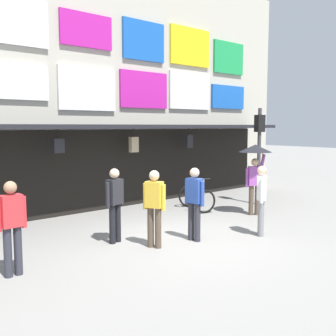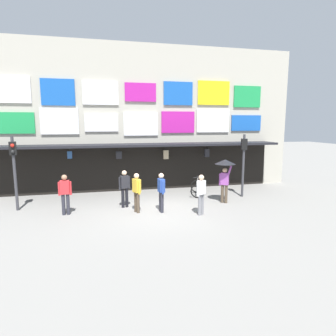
{
  "view_description": "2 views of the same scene",
  "coord_description": "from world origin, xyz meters",
  "px_view_note": "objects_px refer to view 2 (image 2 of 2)",
  "views": [
    {
      "loc": [
        -6.01,
        -6.68,
        2.62
      ],
      "look_at": [
        0.3,
        0.65,
        1.59
      ],
      "focal_mm": 42.53,
      "sensor_mm": 36.0,
      "label": 1
    },
    {
      "loc": [
        -2.1,
        -11.86,
        3.74
      ],
      "look_at": [
        0.87,
        1.08,
        1.66
      ],
      "focal_mm": 30.57,
      "sensor_mm": 36.0,
      "label": 2
    }
  ],
  "objects_px": {
    "traffic_light_far": "(244,155)",
    "pedestrian_with_umbrella": "(225,169)",
    "pedestrian_in_black": "(161,190)",
    "pedestrian_in_white": "(125,187)",
    "pedestrian_in_yellow": "(201,192)",
    "bicycle_parked": "(197,188)",
    "pedestrian_in_green": "(65,192)",
    "pedestrian_in_red": "(137,190)",
    "traffic_light_near": "(14,162)"
  },
  "relations": [
    {
      "from": "traffic_light_far",
      "to": "pedestrian_with_umbrella",
      "type": "distance_m",
      "value": 1.74
    },
    {
      "from": "pedestrian_in_black",
      "to": "pedestrian_in_white",
      "type": "bearing_deg",
      "value": 144.17
    },
    {
      "from": "pedestrian_in_yellow",
      "to": "bicycle_parked",
      "type": "bearing_deg",
      "value": 73.73
    },
    {
      "from": "bicycle_parked",
      "to": "pedestrian_in_yellow",
      "type": "xyz_separation_m",
      "value": [
        -0.9,
        -3.08,
        0.55
      ]
    },
    {
      "from": "pedestrian_with_umbrella",
      "to": "bicycle_parked",
      "type": "bearing_deg",
      "value": 115.83
    },
    {
      "from": "bicycle_parked",
      "to": "pedestrian_in_green",
      "type": "distance_m",
      "value": 6.62
    },
    {
      "from": "pedestrian_in_green",
      "to": "pedestrian_in_yellow",
      "type": "bearing_deg",
      "value": -12.98
    },
    {
      "from": "pedestrian_in_red",
      "to": "bicycle_parked",
      "type": "bearing_deg",
      "value": 32.22
    },
    {
      "from": "pedestrian_in_black",
      "to": "pedestrian_in_yellow",
      "type": "height_order",
      "value": "same"
    },
    {
      "from": "traffic_light_near",
      "to": "pedestrian_with_umbrella",
      "type": "height_order",
      "value": "traffic_light_near"
    },
    {
      "from": "bicycle_parked",
      "to": "pedestrian_in_green",
      "type": "bearing_deg",
      "value": -163.87
    },
    {
      "from": "pedestrian_in_white",
      "to": "pedestrian_in_red",
      "type": "distance_m",
      "value": 0.97
    },
    {
      "from": "pedestrian_in_red",
      "to": "pedestrian_with_umbrella",
      "type": "bearing_deg",
      "value": 7.41
    },
    {
      "from": "pedestrian_in_black",
      "to": "pedestrian_in_green",
      "type": "height_order",
      "value": "same"
    },
    {
      "from": "pedestrian_in_green",
      "to": "pedestrian_in_yellow",
      "type": "xyz_separation_m",
      "value": [
        5.43,
        -1.25,
        0.0
      ]
    },
    {
      "from": "pedestrian_in_green",
      "to": "pedestrian_in_red",
      "type": "height_order",
      "value": "same"
    },
    {
      "from": "pedestrian_in_white",
      "to": "pedestrian_in_red",
      "type": "bearing_deg",
      "value": -62.89
    },
    {
      "from": "pedestrian_with_umbrella",
      "to": "pedestrian_in_yellow",
      "type": "relative_size",
      "value": 1.24
    },
    {
      "from": "pedestrian_with_umbrella",
      "to": "pedestrian_in_black",
      "type": "bearing_deg",
      "value": -166.99
    },
    {
      "from": "traffic_light_far",
      "to": "bicycle_parked",
      "type": "relative_size",
      "value": 2.42
    },
    {
      "from": "pedestrian_in_black",
      "to": "pedestrian_with_umbrella",
      "type": "bearing_deg",
      "value": 13.01
    },
    {
      "from": "pedestrian_in_black",
      "to": "traffic_light_near",
      "type": "bearing_deg",
      "value": 164.94
    },
    {
      "from": "bicycle_parked",
      "to": "pedestrian_in_yellow",
      "type": "distance_m",
      "value": 3.26
    },
    {
      "from": "bicycle_parked",
      "to": "pedestrian_with_umbrella",
      "type": "xyz_separation_m",
      "value": [
        0.78,
        -1.62,
        1.25
      ]
    },
    {
      "from": "pedestrian_with_umbrella",
      "to": "pedestrian_in_black",
      "type": "relative_size",
      "value": 1.24
    },
    {
      "from": "pedestrian_with_umbrella",
      "to": "pedestrian_in_green",
      "type": "relative_size",
      "value": 1.24
    },
    {
      "from": "traffic_light_far",
      "to": "pedestrian_in_white",
      "type": "xyz_separation_m",
      "value": [
        -6.06,
        -0.59,
        -1.19
      ]
    },
    {
      "from": "traffic_light_far",
      "to": "pedestrian_in_green",
      "type": "xyz_separation_m",
      "value": [
        -8.52,
        -1.12,
        -1.19
      ]
    },
    {
      "from": "pedestrian_in_green",
      "to": "pedestrian_in_red",
      "type": "relative_size",
      "value": 1.0
    },
    {
      "from": "traffic_light_far",
      "to": "pedestrian_with_umbrella",
      "type": "bearing_deg",
      "value": -147.18
    },
    {
      "from": "traffic_light_far",
      "to": "bicycle_parked",
      "type": "distance_m",
      "value": 2.89
    },
    {
      "from": "bicycle_parked",
      "to": "pedestrian_in_black",
      "type": "height_order",
      "value": "pedestrian_in_black"
    },
    {
      "from": "pedestrian_in_green",
      "to": "traffic_light_near",
      "type": "bearing_deg",
      "value": 152.63
    },
    {
      "from": "pedestrian_in_red",
      "to": "pedestrian_in_yellow",
      "type": "height_order",
      "value": "same"
    },
    {
      "from": "pedestrian_in_green",
      "to": "traffic_light_far",
      "type": "bearing_deg",
      "value": 7.49
    },
    {
      "from": "pedestrian_in_black",
      "to": "pedestrian_in_yellow",
      "type": "relative_size",
      "value": 1.0
    },
    {
      "from": "traffic_light_far",
      "to": "pedestrian_with_umbrella",
      "type": "relative_size",
      "value": 1.54
    },
    {
      "from": "traffic_light_near",
      "to": "pedestrian_in_green",
      "type": "xyz_separation_m",
      "value": [
        2.13,
        -1.1,
        -1.19
      ]
    },
    {
      "from": "traffic_light_near",
      "to": "traffic_light_far",
      "type": "relative_size",
      "value": 1.0
    },
    {
      "from": "pedestrian_in_white",
      "to": "bicycle_parked",
      "type": "bearing_deg",
      "value": 18.61
    },
    {
      "from": "bicycle_parked",
      "to": "pedestrian_in_red",
      "type": "bearing_deg",
      "value": -147.78
    },
    {
      "from": "traffic_light_far",
      "to": "pedestrian_in_white",
      "type": "bearing_deg",
      "value": -174.41
    },
    {
      "from": "bicycle_parked",
      "to": "pedestrian_in_black",
      "type": "distance_m",
      "value": 3.42
    },
    {
      "from": "pedestrian_in_yellow",
      "to": "pedestrian_in_black",
      "type": "bearing_deg",
      "value": 154.36
    },
    {
      "from": "pedestrian_in_red",
      "to": "pedestrian_in_yellow",
      "type": "distance_m",
      "value": 2.7
    },
    {
      "from": "pedestrian_in_white",
      "to": "pedestrian_in_red",
      "type": "xyz_separation_m",
      "value": [
        0.44,
        -0.86,
        0.0
      ]
    },
    {
      "from": "traffic_light_near",
      "to": "pedestrian_in_black",
      "type": "height_order",
      "value": "traffic_light_near"
    },
    {
      "from": "traffic_light_far",
      "to": "bicycle_parked",
      "type": "height_order",
      "value": "traffic_light_far"
    },
    {
      "from": "pedestrian_in_black",
      "to": "pedestrian_in_white",
      "type": "distance_m",
      "value": 1.8
    },
    {
      "from": "pedestrian_in_white",
      "to": "pedestrian_with_umbrella",
      "type": "bearing_deg",
      "value": -3.83
    }
  ]
}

